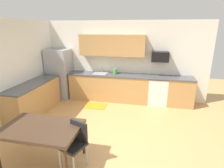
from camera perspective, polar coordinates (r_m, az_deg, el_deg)
The scene contains 17 objects.
ground_plane at distance 4.47m, azimuth -2.73°, elevation -16.20°, with size 12.00×12.00×0.00m, color tan.
wall_back at distance 6.42m, azimuth 3.03°, elevation 7.30°, with size 5.80×0.10×2.70m, color white.
cabinet_run_back at distance 6.38m, azimuth -0.99°, elevation -1.10°, with size 2.73×0.60×0.90m, color tan.
cabinet_run_back_right at distance 6.32m, azimuth 20.54°, elevation -2.42°, with size 0.82×0.60×0.90m, color tan.
cabinet_run_left at distance 5.83m, azimuth -23.20°, elevation -4.36°, with size 0.60×2.00×0.90m, color tan.
countertop_back at distance 6.17m, azimuth 2.47°, elevation 2.81°, with size 4.80×0.64×0.04m, color #4C4C51.
countertop_left at distance 5.69m, azimuth -23.76°, elevation 0.05°, with size 0.64×2.00×0.04m, color #4C4C51.
upper_cabinets_back at distance 6.19m, azimuth -0.01°, elevation 12.08°, with size 2.20×0.34×0.70m, color tan.
refrigerator at distance 6.80m, azimuth -16.11°, elevation 3.06°, with size 0.76×0.70×1.74m, color #9EA0A5.
oven_range at distance 6.24m, azimuth 14.12°, elevation -2.01°, with size 0.60×0.60×0.91m.
microwave at distance 6.07m, azimuth 14.87°, elevation 8.31°, with size 0.54×0.36×0.32m, color black.
sink_basin at distance 6.33m, azimuth -3.74°, elevation 2.78°, with size 0.48×0.40×0.14m, color #A5A8AD.
sink_faucet at distance 6.46m, azimuth -3.34°, elevation 4.55°, with size 0.02×0.02×0.24m, color #B2B5BA.
dining_table at distance 3.62m, azimuth -21.28°, elevation -13.29°, with size 1.40×0.90×0.75m.
chair_near_table at distance 3.50m, azimuth -11.47°, elevation -17.15°, with size 0.51×0.51×0.85m.
floor_mat at distance 6.03m, azimuth -5.35°, elevation -6.82°, with size 0.70×0.50×0.01m, color orange.
kettle at distance 6.23m, azimuth 0.95°, elevation 3.90°, with size 0.14×0.14×0.20m, color #4CA54C.
Camera 1 is at (0.96, -3.60, 2.47)m, focal length 29.12 mm.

